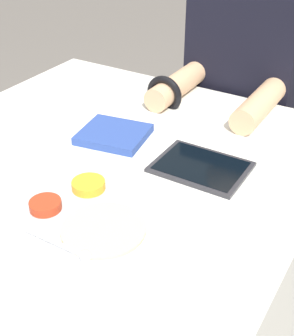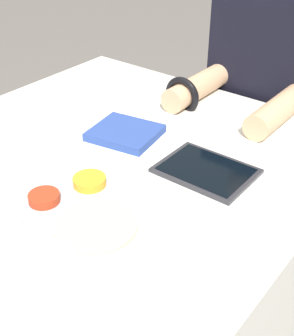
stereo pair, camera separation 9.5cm
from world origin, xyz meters
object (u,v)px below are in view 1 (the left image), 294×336
red_notebook (114,135)px  tablet_device (201,167)px  thali_tray (84,216)px  person_diner (238,125)px

red_notebook → tablet_device: 0.25m
thali_tray → red_notebook: 0.33m
thali_tray → person_diner: size_ratio=0.28×
red_notebook → tablet_device: bearing=-3.5°
red_notebook → person_diner: bearing=74.8°
thali_tray → red_notebook: (-0.14, 0.30, 0.00)m
thali_tray → tablet_device: bearing=67.8°
thali_tray → person_diner: person_diner is taller
tablet_device → red_notebook: bearing=176.5°
thali_tray → tablet_device: 0.31m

